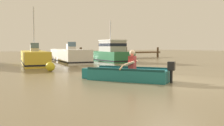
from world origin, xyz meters
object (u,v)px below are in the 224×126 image
Objects in this scene: moored_boat_yellow at (34,58)px; moored_boat_white at (70,56)px; mooring_buoy at (50,67)px; rowboat_with_person at (127,74)px; moored_boat_green at (111,53)px.

moored_boat_yellow reaches higher than moored_boat_white.
mooring_buoy is (-0.71, -5.03, -0.22)m from moored_boat_yellow.
rowboat_with_person is at bearing -103.56° from moored_boat_white.
moored_boat_white is 6.92m from mooring_buoy.
moored_boat_green is 10.41× the size of mooring_buoy.
moored_boat_yellow is at bearing -166.54° from moored_boat_white.
moored_boat_green reaches higher than rowboat_with_person.
moored_boat_yellow is at bearing 92.61° from rowboat_with_person.
moored_boat_white is at bearing 169.27° from moored_boat_green.
moored_boat_yellow is at bearing 81.99° from mooring_buoy.
moored_boat_yellow is 13.23× the size of mooring_buoy.
moored_boat_yellow is 1.05× the size of moored_boat_white.
mooring_buoy is at bearing -145.17° from moored_boat_green.
moored_boat_green is (3.53, -0.67, 0.18)m from moored_boat_white.
moored_boat_green reaches higher than mooring_buoy.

